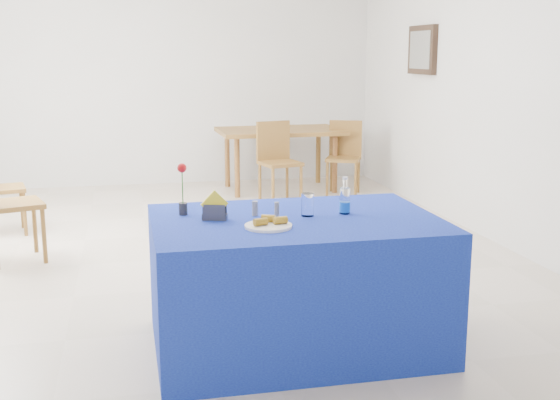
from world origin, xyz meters
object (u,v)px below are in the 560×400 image
Objects in this scene: plate at (268,226)px; water_bottle at (345,201)px; blue_table at (295,282)px; chair_win_a at (2,196)px; chair_bg_right at (344,152)px; oak_table at (280,135)px; chair_bg_left at (277,156)px.

water_bottle is (0.50, 0.23, 0.06)m from plate.
blue_table is 2.84m from chair_win_a.
oak_table is at bearing 174.38° from chair_bg_right.
plate is 0.17× the size of oak_table.
blue_table reaches higher than oak_table.
chair_bg_left is at bearing -72.41° from chair_win_a.
chair_bg_left is 3.25m from chair_win_a.
water_bottle is 4.65m from oak_table.
chair_bg_right reaches higher than plate.
chair_bg_right is 0.92× the size of chair_win_a.
water_bottle is at bearing -150.68° from chair_win_a.
chair_bg_right reaches higher than blue_table.
plate is at bearing -116.46° from chair_bg_left.
chair_bg_left is at bearing 79.24° from blue_table.
chair_win_a reaches higher than plate.
chair_bg_right is at bearing 67.51° from plate.
chair_bg_left is at bearing 83.42° from water_bottle.
water_bottle reaches higher than chair_win_a.
water_bottle is 0.24× the size of chair_bg_left.
chair_win_a is at bearing 126.75° from plate.
oak_table is 0.83m from chair_bg_right.
plate is 0.29× the size of chair_bg_right.
chair_win_a is at bearing -124.42° from chair_bg_right.
chair_bg_right is at bearing -76.44° from chair_win_a.
plate is at bearing -136.51° from blue_table.
chair_bg_right is (0.70, -0.41, -0.17)m from oak_table.
oak_table is (1.13, 4.84, -0.09)m from plate.
blue_table is at bearing -86.73° from chair_bg_right.
chair_bg_right is (0.88, 0.27, -0.02)m from chair_bg_left.
chair_bg_left reaches higher than plate.
chair_bg_left is (0.76, 3.98, 0.15)m from blue_table.
water_bottle is at bearing -110.20° from chair_bg_left.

